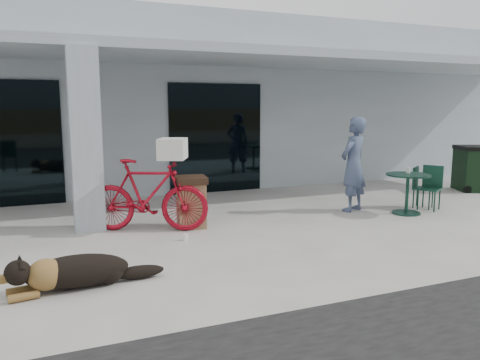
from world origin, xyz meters
name	(u,v)px	position (x,y,z in m)	size (l,w,h in m)	color
ground	(214,258)	(0.00, 0.00, 0.00)	(80.00, 80.00, 0.00)	#BCB8B1
building	(121,103)	(0.00, 8.50, 2.25)	(22.00, 7.00, 4.50)	#ACBAC3
storefront_glass_right	(216,138)	(1.80, 4.98, 1.35)	(2.40, 0.06, 2.70)	black
column	(86,141)	(-1.50, 2.30, 1.56)	(0.50, 0.50, 3.12)	#ACBAC3
overhang	(154,53)	(0.00, 3.60, 3.21)	(22.00, 2.80, 0.18)	#ACBAC3
bicycle	(148,195)	(-0.57, 1.82, 0.63)	(0.59, 2.08, 1.25)	maroon
laundry_basket	(173,149)	(-0.16, 1.64, 1.43)	(0.59, 0.44, 0.35)	white
dog	(77,269)	(-1.87, -0.45, 0.23)	(1.38, 0.46, 0.46)	black
cup_near_dog	(185,237)	(-0.14, 1.00, 0.05)	(0.08, 0.08, 0.10)	white
cafe_table_far	(407,194)	(4.50, 1.17, 0.40)	(0.86, 0.86, 0.81)	#13382A
cafe_chair_far_a	(424,188)	(5.21, 1.47, 0.43)	(0.39, 0.43, 0.87)	#13382A
cafe_chair_far_b	(429,188)	(5.19, 1.28, 0.46)	(0.41, 0.45, 0.92)	#13382A
person	(354,164)	(3.65, 1.80, 0.97)	(0.71, 0.46, 1.94)	#414F6E
cup_on_table	(408,170)	(4.62, 1.30, 0.86)	(0.08, 0.08, 0.12)	white
trash_receptacle	(191,202)	(0.20, 1.80, 0.46)	(0.54, 0.54, 0.91)	olive
wheeled_bin	(472,168)	(7.92, 2.65, 0.57)	(0.71, 0.90, 1.15)	black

